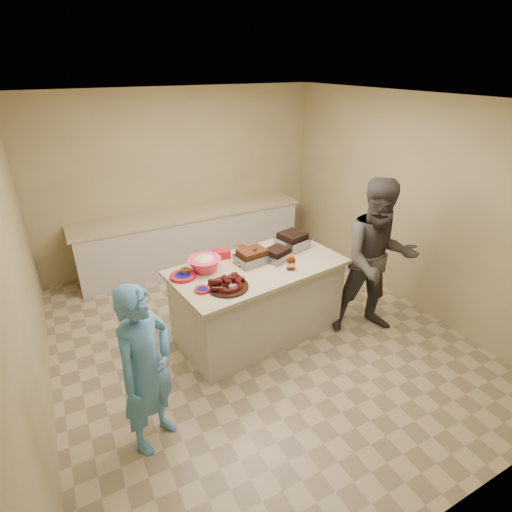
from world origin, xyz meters
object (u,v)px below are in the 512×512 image
island (258,332)px  roasting_pan (292,247)px  mustard_bottle (239,261)px  bbq_bottle_b (292,270)px  bbq_bottle_a (289,270)px  guest_gray (367,327)px  plastic_cup (185,276)px  rib_platter (228,288)px  coleslaw_bowl (205,270)px  guest_blue (157,437)px

island → roasting_pan: (0.61, 0.23, 0.93)m
island → roasting_pan: size_ratio=5.91×
island → mustard_bottle: (-0.14, 0.20, 0.93)m
bbq_bottle_b → island: bearing=137.8°
bbq_bottle_a → guest_gray: (1.02, -0.30, -0.93)m
island → guest_gray: bearing=-30.0°
mustard_bottle → plastic_cup: bearing=-176.2°
mustard_bottle → rib_platter: bearing=-126.9°
island → coleslaw_bowl: coleslaw_bowl is taller
bbq_bottle_b → bbq_bottle_a: bearing=153.7°
coleslaw_bowl → guest_blue: 1.72m
bbq_bottle_a → plastic_cup: bbq_bottle_a is taller
coleslaw_bowl → mustard_bottle: coleslaw_bowl is taller
coleslaw_bowl → guest_blue: (-0.95, -1.10, -0.93)m
guest_blue → guest_gray: bearing=-27.5°
guest_blue → roasting_pan: bearing=-6.6°
island → bbq_bottle_a: (0.26, -0.25, 0.93)m
coleslaw_bowl → bbq_bottle_b: coleslaw_bowl is taller
guest_blue → plastic_cup: bearing=21.7°
island → plastic_cup: plastic_cup is taller
coleslaw_bowl → mustard_bottle: size_ratio=3.41×
mustard_bottle → plastic_cup: mustard_bottle is taller
guest_gray → rib_platter: bearing=-164.3°
mustard_bottle → plastic_cup: 0.68m
bbq_bottle_a → coleslaw_bowl: bearing=153.1°
guest_blue → bbq_bottle_a: bearing=-14.4°
island → coleslaw_bowl: size_ratio=5.38×
mustard_bottle → plastic_cup: size_ratio=1.14×
coleslaw_bowl → plastic_cup: bearing=-176.3°
island → mustard_bottle: size_ratio=18.34×
roasting_pan → plastic_cup: (-1.42, -0.08, 0.00)m
plastic_cup → rib_platter: bearing=-55.0°
guest_gray → plastic_cup: bearing=-174.5°
island → roasting_pan: 1.13m
rib_platter → bbq_bottle_b: 0.80m
coleslaw_bowl → plastic_cup: coleslaw_bowl is taller
island → bbq_bottle_a: bearing=-50.9°
rib_platter → bbq_bottle_a: (0.76, 0.04, 0.00)m
plastic_cup → guest_gray: size_ratio=0.05×
mustard_bottle → plastic_cup: (-0.67, -0.04, 0.00)m
guest_gray → roasting_pan: bearing=154.9°
roasting_pan → guest_gray: size_ratio=0.17×
roasting_pan → bbq_bottle_a: bbq_bottle_a is taller
mustard_bottle → guest_blue: size_ratio=0.07×
roasting_pan → guest_gray: (0.68, -0.78, -0.93)m
guest_gray → island: bearing=-179.0°
bbq_bottle_b → guest_gray: bearing=-15.9°
rib_platter → roasting_pan: size_ratio=1.29×
coleslaw_bowl → guest_gray: size_ratio=0.19×
bbq_bottle_b → plastic_cup: size_ratio=1.84×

